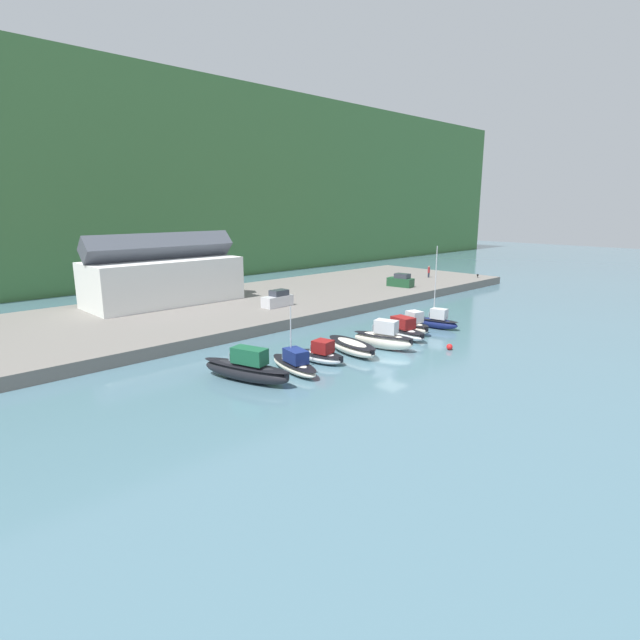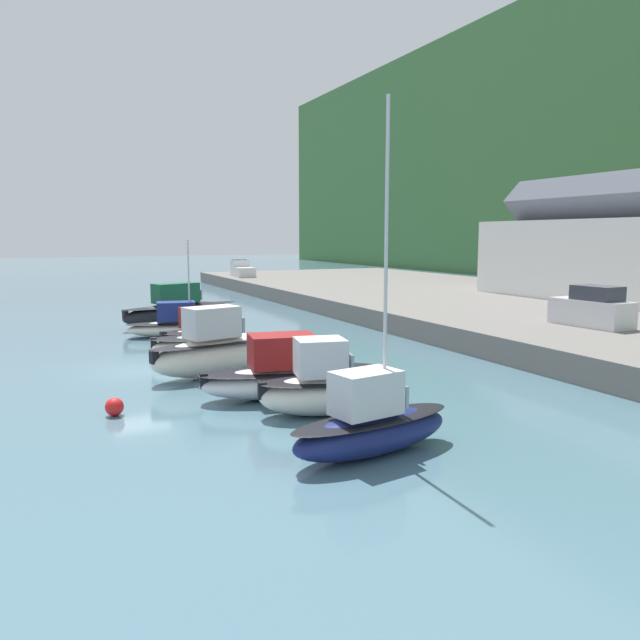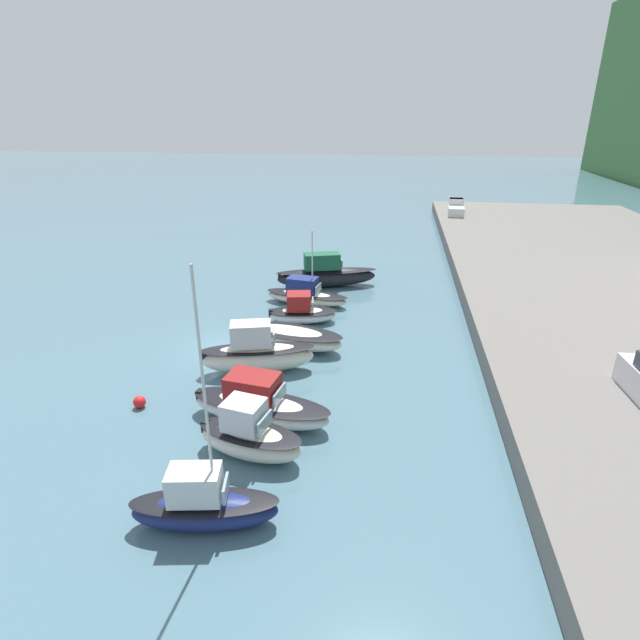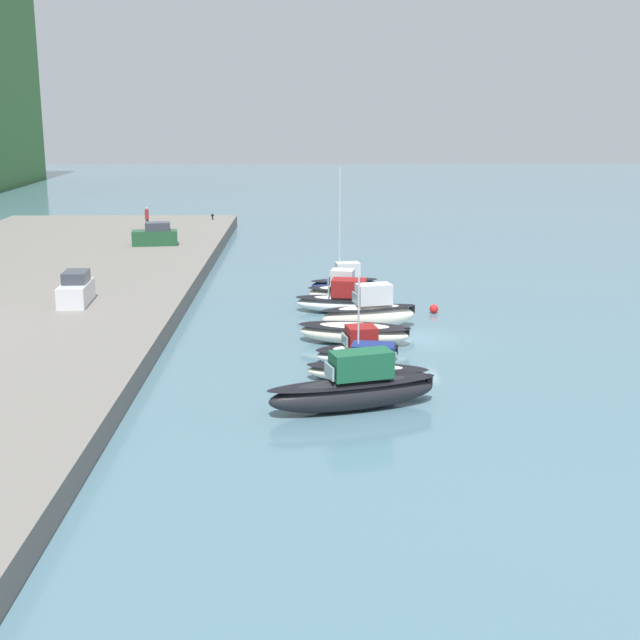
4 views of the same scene
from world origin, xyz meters
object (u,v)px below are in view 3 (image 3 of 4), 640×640
at_px(moored_boat_0, 326,274).
at_px(moored_boat_7, 203,505).
at_px(moored_boat_2, 302,312).
at_px(moored_boat_4, 257,354).
at_px(moored_boat_1, 306,295).
at_px(mooring_buoy_0, 139,402).
at_px(pickup_truck_0, 456,208).
at_px(moored_boat_6, 249,436).
at_px(moored_boat_3, 290,337).
at_px(moored_boat_5, 259,405).

bearing_deg(moored_boat_0, moored_boat_7, -18.36).
distance_m(moored_boat_2, moored_boat_7, 19.05).
bearing_deg(moored_boat_4, moored_boat_7, -9.16).
bearing_deg(moored_boat_7, moored_boat_1, 171.07).
bearing_deg(moored_boat_0, moored_boat_2, -21.50).
relative_size(moored_boat_4, moored_boat_7, 0.69).
xyz_separation_m(moored_boat_0, moored_boat_4, (15.59, -1.74, 0.05)).
height_order(moored_boat_2, moored_boat_4, moored_boat_4).
bearing_deg(mooring_buoy_0, moored_boat_0, 161.94).
height_order(moored_boat_0, moored_boat_7, moored_boat_7).
bearing_deg(pickup_truck_0, mooring_buoy_0, -108.38).
distance_m(moored_boat_6, mooring_buoy_0, 7.14).
xyz_separation_m(pickup_truck_0, mooring_buoy_0, (49.02, -19.93, -1.78)).
bearing_deg(moored_boat_7, moored_boat_3, 170.23).
xyz_separation_m(moored_boat_4, pickup_truck_0, (-44.47, 15.10, 0.96)).
bearing_deg(moored_boat_2, pickup_truck_0, 148.85).
height_order(moored_boat_5, mooring_buoy_0, moored_boat_5).
bearing_deg(moored_boat_5, moored_boat_3, -169.29).
height_order(moored_boat_5, moored_boat_6, moored_boat_6).
height_order(moored_boat_0, mooring_buoy_0, moored_boat_0).
height_order(moored_boat_1, mooring_buoy_0, moored_boat_1).
bearing_deg(moored_boat_0, moored_boat_5, -18.10).
distance_m(moored_boat_6, moored_boat_7, 4.10).
bearing_deg(mooring_buoy_0, moored_boat_6, 66.69).
bearing_deg(moored_boat_7, moored_boat_5, 168.11).
bearing_deg(moored_boat_3, moored_boat_4, -6.93).
bearing_deg(moored_boat_4, moored_boat_2, 156.32).
height_order(moored_boat_1, moored_boat_3, moored_boat_1).
xyz_separation_m(moored_boat_0, moored_boat_2, (7.98, -0.60, -0.32)).
relative_size(moored_boat_2, moored_boat_7, 0.52).
height_order(moored_boat_3, moored_boat_7, moored_boat_7).
xyz_separation_m(moored_boat_7, mooring_buoy_0, (-6.88, -6.03, -0.58)).
height_order(moored_boat_2, moored_boat_3, moored_boat_2).
distance_m(moored_boat_3, moored_boat_6, 10.85).
bearing_deg(moored_boat_6, mooring_buoy_0, -101.50).
height_order(moored_boat_6, moored_boat_7, moored_boat_7).
xyz_separation_m(moored_boat_2, pickup_truck_0, (-36.86, 13.96, 1.34)).
height_order(moored_boat_0, moored_boat_1, moored_boat_1).
relative_size(moored_boat_6, moored_boat_7, 0.52).
bearing_deg(moored_boat_3, moored_boat_0, -171.42).
height_order(moored_boat_0, moored_boat_4, moored_boat_4).
bearing_deg(moored_boat_7, pickup_truck_0, 156.07).
distance_m(moored_boat_4, moored_boat_5, 4.99).
xyz_separation_m(moored_boat_4, moored_boat_5, (4.77, 1.42, -0.26)).
xyz_separation_m(moored_boat_7, pickup_truck_0, (-55.90, 13.90, 1.20)).
height_order(moored_boat_3, moored_boat_6, moored_boat_6).
relative_size(pickup_truck_0, mooring_buoy_0, 7.83).
relative_size(moored_boat_4, pickup_truck_0, 1.38).
bearing_deg(moored_boat_3, moored_boat_1, -165.99).
bearing_deg(moored_boat_6, moored_boat_0, -168.29).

